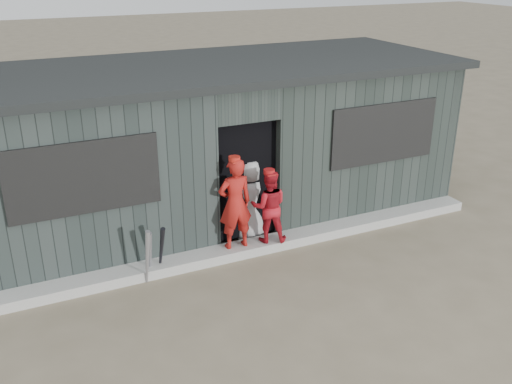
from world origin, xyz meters
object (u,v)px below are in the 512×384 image
bat_left (147,257)px  bat_right (161,250)px  player_red_left (235,204)px  dugout (214,142)px  player_grey_back (249,200)px  bat_mid (150,254)px  player_red_right (269,206)px

bat_left → bat_right: bearing=35.2°
player_red_left → dugout: dugout is taller
bat_left → player_grey_back: 1.99m
bat_mid → player_red_left: bearing=3.9°
bat_left → player_red_left: (1.43, 0.28, 0.43)m
dugout → bat_mid: bearing=-133.5°
dugout → bat_left: bearing=-132.0°
bat_mid → bat_left: bearing=-114.7°
bat_left → bat_mid: (0.09, 0.19, -0.06)m
player_red_right → dugout: dugout is taller
player_red_left → player_grey_back: bearing=-134.0°
player_red_right → bat_right: bearing=24.7°
bat_right → player_red_right: 1.76m
bat_right → bat_mid: bearing=175.6°
bat_left → bat_mid: size_ratio=1.17×
bat_right → dugout: (1.51, 1.77, 0.88)m
bat_mid → player_grey_back: 1.86m
bat_left → player_grey_back: (1.84, 0.69, 0.25)m
bat_left → bat_right: size_ratio=1.03×
bat_right → player_grey_back: size_ratio=0.61×
bat_mid → player_red_right: player_red_right is taller
player_grey_back → bat_right: bearing=16.2°
bat_mid → player_grey_back: bearing=16.1°
player_red_left → player_grey_back: player_red_left is taller
player_red_right → player_grey_back: (-0.13, 0.44, -0.04)m
bat_mid → player_grey_back: player_grey_back is taller
bat_left → dugout: size_ratio=0.10×
bat_mid → player_red_left: 1.43m
bat_left → bat_mid: 0.21m
bat_left → bat_right: bat_left is taller
bat_left → player_red_right: size_ratio=0.76×
player_grey_back → dugout: bearing=-87.7°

